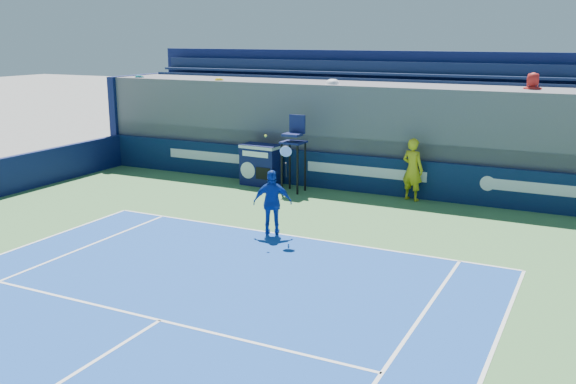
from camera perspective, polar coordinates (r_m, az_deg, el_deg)
The scene contains 6 objects.
ball_person at distance 19.88m, azimuth 11.01°, elevation 1.99°, with size 0.70×0.46×1.92m, color gold.
back_hoarding at distance 20.70m, azimuth 6.94°, elevation 1.56°, with size 20.40×0.21×1.20m.
match_clock at distance 21.58m, azimuth -2.42°, elevation 2.53°, with size 1.36×0.80×1.40m.
umpire_chair at distance 20.51m, azimuth 0.54°, elevation 4.18°, with size 0.71×0.71×2.48m.
tennis_player at distance 16.15m, azimuth -1.38°, elevation -0.92°, with size 1.05×0.78×2.57m.
stadium_seating at distance 22.40m, azimuth 8.74°, elevation 5.64°, with size 21.00×4.05×4.40m.
Camera 1 is at (6.73, -1.99, 4.94)m, focal length 40.00 mm.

